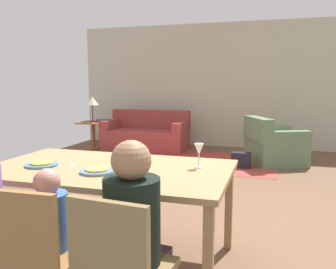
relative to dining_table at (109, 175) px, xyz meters
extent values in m
cube|color=brown|center=(0.19, 2.00, -0.71)|extent=(6.77, 6.78, 0.02)
cube|color=beige|center=(0.19, 5.44, 0.65)|extent=(6.77, 0.10, 2.70)
cube|color=#A98152|center=(0.00, 0.00, 0.04)|extent=(1.86, 1.08, 0.04)
cube|color=#A98152|center=(0.87, -0.48, -0.34)|extent=(0.06, 0.06, 0.72)
cube|color=#A98152|center=(-0.87, 0.48, -0.34)|extent=(0.06, 0.06, 0.72)
cube|color=#A98152|center=(0.87, 0.48, -0.34)|extent=(0.06, 0.06, 0.72)
cylinder|color=teal|center=(-0.51, -0.12, 0.07)|extent=(0.25, 0.25, 0.02)
cylinder|color=gold|center=(-0.51, -0.12, 0.09)|extent=(0.17, 0.17, 0.01)
cylinder|color=#5581A5|center=(0.00, -0.18, 0.07)|extent=(0.25, 0.25, 0.02)
cylinder|color=gold|center=(0.00, -0.18, 0.09)|extent=(0.17, 0.17, 0.01)
cylinder|color=silver|center=(0.67, 0.18, 0.07)|extent=(0.06, 0.06, 0.01)
cylinder|color=silver|center=(0.67, 0.18, 0.11)|extent=(0.01, 0.01, 0.09)
cone|color=silver|center=(0.67, 0.18, 0.20)|extent=(0.07, 0.07, 0.09)
cube|color=silver|center=(-0.28, -0.05, 0.07)|extent=(0.04, 0.15, 0.01)
cube|color=silver|center=(0.17, 0.10, 0.07)|extent=(0.03, 0.17, 0.01)
cube|color=olive|center=(0.00, -0.82, -0.27)|extent=(0.44, 0.44, 0.04)
cube|color=olive|center=(0.01, -1.01, -0.04)|extent=(0.42, 0.06, 0.42)
cylinder|color=#3861AA|center=(0.00, -0.76, -0.08)|extent=(0.22, 0.22, 0.33)
sphere|color=tan|center=(0.00, -0.76, 0.15)|extent=(0.15, 0.15, 0.15)
cube|color=olive|center=(0.49, -1.01, -0.04)|extent=(0.42, 0.08, 0.42)
cylinder|color=black|center=(0.51, -0.76, -0.02)|extent=(0.30, 0.30, 0.46)
sphere|color=#A67550|center=(0.51, -0.76, 0.31)|extent=(0.21, 0.21, 0.21)
cube|color=#A33E34|center=(-0.01, 3.75, -0.69)|extent=(2.60, 1.80, 0.01)
cube|color=#953A36|center=(-1.40, 4.55, -0.49)|extent=(1.76, 0.84, 0.42)
cube|color=#953A36|center=(-1.40, 4.89, -0.08)|extent=(1.76, 0.20, 0.40)
cube|color=#953A36|center=(-2.19, 4.55, -0.18)|extent=(0.18, 0.84, 0.20)
cube|color=#953A36|center=(-0.61, 4.55, -0.18)|extent=(0.18, 0.84, 0.20)
cube|color=#5B7955|center=(1.26, 3.95, -0.49)|extent=(1.13, 1.13, 0.42)
cube|color=#5B7955|center=(0.95, 3.80, -0.08)|extent=(0.55, 0.85, 0.40)
cube|color=#5B7955|center=(1.41, 3.65, -0.18)|extent=(0.83, 0.53, 0.20)
cube|color=#5B7955|center=(1.11, 4.25, -0.18)|extent=(0.83, 0.53, 0.20)
cube|color=brown|center=(-2.53, 4.35, -0.13)|extent=(0.56, 0.56, 0.03)
cylinder|color=brown|center=(-2.53, 4.35, -0.42)|extent=(0.08, 0.08, 0.55)
cylinder|color=brown|center=(-2.53, 4.35, -0.68)|extent=(0.36, 0.36, 0.03)
cylinder|color=#4B4A43|center=(-2.53, 4.35, -0.11)|extent=(0.16, 0.16, 0.02)
cylinder|color=#4B4A43|center=(-2.53, 4.35, 0.07)|extent=(0.02, 0.02, 0.34)
cone|color=beige|center=(-2.53, 4.35, 0.33)|extent=(0.26, 0.26, 0.18)
cube|color=#A2232E|center=(-2.38, 4.36, -0.10)|extent=(0.22, 0.16, 0.03)
cube|color=#32507A|center=(-2.32, 4.39, -0.07)|extent=(0.22, 0.16, 0.03)
cube|color=black|center=(0.71, 3.45, -0.57)|extent=(0.32, 0.16, 0.26)
camera|label=1|loc=(1.20, -2.39, 0.70)|focal=37.56mm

